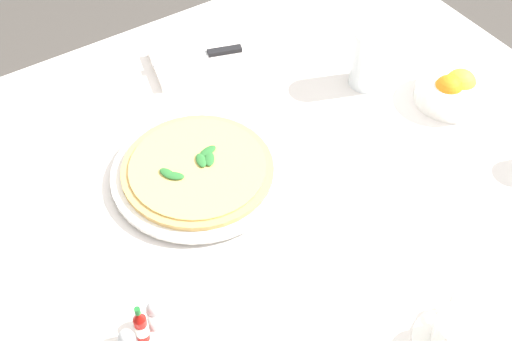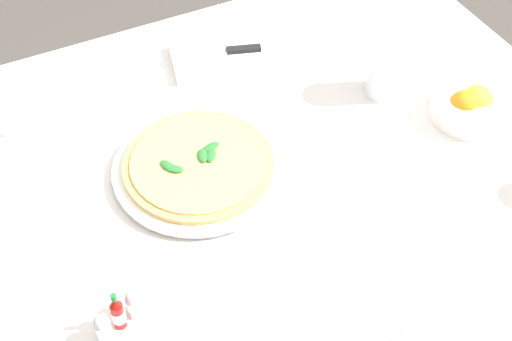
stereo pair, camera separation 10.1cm
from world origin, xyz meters
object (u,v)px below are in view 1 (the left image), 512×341
at_px(pizza_plate, 198,174).
at_px(napkin_folded, 203,60).
at_px(citrus_bowl, 453,89).
at_px(water_glass_right_edge, 369,61).
at_px(dinner_knife, 202,55).
at_px(coffee_cup_left_edge, 458,335).
at_px(pizza, 198,168).
at_px(pepper_shaker, 155,315).
at_px(hot_sauce_bottle, 141,326).

xyz_separation_m(pizza_plate, napkin_folded, (-0.18, -0.28, -0.00)).
bearing_deg(citrus_bowl, water_glass_right_edge, -50.58).
relative_size(pizza_plate, dinner_knife, 1.67).
bearing_deg(coffee_cup_left_edge, pizza_plate, -72.91).
bearing_deg(pizza, pizza_plate, 131.87).
bearing_deg(pepper_shaker, pizza, -131.85).
relative_size(water_glass_right_edge, hot_sauce_bottle, 1.55).
relative_size(coffee_cup_left_edge, water_glass_right_edge, 1.01).
relative_size(coffee_cup_left_edge, citrus_bowl, 0.87).
relative_size(pizza_plate, water_glass_right_edge, 2.47).
bearing_deg(water_glass_right_edge, citrus_bowl, 129.42).
bearing_deg(pizza, coffee_cup_left_edge, 107.10).
distance_m(napkin_folded, dinner_knife, 0.01).
bearing_deg(coffee_cup_left_edge, dinner_knife, -91.23).
xyz_separation_m(pizza, coffee_cup_left_edge, (-0.16, 0.51, 0.00)).
relative_size(pizza_plate, pepper_shaker, 5.67).
height_order(napkin_folded, hot_sauce_bottle, hot_sauce_bottle).
bearing_deg(pepper_shaker, napkin_folded, -126.63).
relative_size(pizza_plate, napkin_folded, 1.31).
xyz_separation_m(pizza_plate, dinner_knife, (-0.17, -0.28, 0.01)).
bearing_deg(napkin_folded, pizza, 71.55).
distance_m(hot_sauce_bottle, pepper_shaker, 0.03).
xyz_separation_m(napkin_folded, dinner_knife, (0.00, -0.00, 0.01)).
bearing_deg(coffee_cup_left_edge, citrus_bowl, -133.19).
distance_m(coffee_cup_left_edge, citrus_bowl, 0.56).
relative_size(dinner_knife, hot_sauce_bottle, 2.30).
bearing_deg(pepper_shaker, dinner_knife, -126.39).
xyz_separation_m(dinner_knife, pepper_shaker, (0.38, 0.51, 0.00)).
distance_m(dinner_knife, pepper_shaker, 0.64).
bearing_deg(hot_sauce_bottle, pizza_plate, -134.31).
distance_m(pizza_plate, pizza, 0.01).
relative_size(dinner_knife, pepper_shaker, 3.40).
bearing_deg(dinner_knife, pepper_shaker, 71.89).
relative_size(pizza_plate, hot_sauce_bottle, 3.84).
xyz_separation_m(coffee_cup_left_edge, hot_sauce_bottle, (0.39, -0.27, 0.01)).
height_order(citrus_bowl, pepper_shaker, citrus_bowl).
distance_m(water_glass_right_edge, dinner_knife, 0.35).
bearing_deg(dinner_knife, coffee_cup_left_edge, 107.06).
bearing_deg(pizza, citrus_bowl, 170.07).
relative_size(citrus_bowl, hot_sauce_bottle, 1.81).
bearing_deg(napkin_folded, pizza_plate, 71.58).
distance_m(pizza, water_glass_right_edge, 0.43).
bearing_deg(water_glass_right_edge, dinner_knife, -43.27).
bearing_deg(water_glass_right_edge, pizza, 5.52).
bearing_deg(citrus_bowl, dinner_knife, -45.71).
xyz_separation_m(pizza, hot_sauce_bottle, (0.23, 0.24, 0.01)).
bearing_deg(coffee_cup_left_edge, water_glass_right_edge, -116.58).
height_order(napkin_folded, dinner_knife, dinner_knife).
distance_m(coffee_cup_left_edge, hot_sauce_bottle, 0.47).
bearing_deg(napkin_folded, coffee_cup_left_edge, 101.93).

